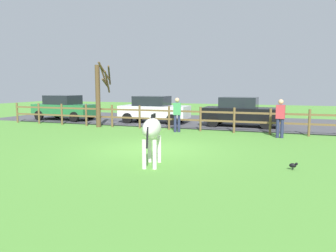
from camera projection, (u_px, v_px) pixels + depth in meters
ground_plane at (154, 149)px, 11.51m from camera, size 60.00×60.00×0.00m
parking_asphalt at (212, 122)px, 20.19m from camera, size 28.00×7.40×0.05m
paddock_fence at (184, 117)px, 16.24m from camera, size 21.24×0.11×1.19m
bare_tree at (99, 93)px, 17.49m from camera, size 1.01×1.40×3.43m
zebra at (152, 132)px, 9.08m from camera, size 0.74×1.91×1.41m
crow_on_grass at (293, 165)px, 8.59m from camera, size 0.21×0.10×0.20m
parked_car_green at (64, 107)px, 20.99m from camera, size 4.05×1.98×1.56m
parked_car_black at (241, 112)px, 17.52m from camera, size 4.02×1.93×1.56m
parked_car_white at (154, 109)px, 19.31m from camera, size 4.03×1.94×1.56m
visitor_left_of_tree at (177, 113)px, 15.67m from camera, size 0.41×0.31×1.64m
visitor_right_of_tree at (280, 117)px, 13.87m from camera, size 0.38×0.25×1.64m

